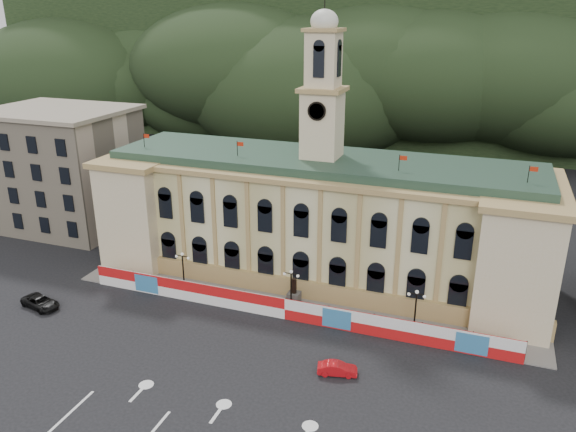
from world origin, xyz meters
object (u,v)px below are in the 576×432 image
(statue, at_px, (294,297))
(black_suv, at_px, (40,302))
(red_sedan, at_px, (337,369))
(lamp_center, at_px, (291,287))

(statue, height_order, black_suv, statue)
(statue, distance_m, red_sedan, 13.65)
(black_suv, bearing_deg, statue, -56.42)
(lamp_center, distance_m, black_suv, 29.30)
(lamp_center, xyz_separation_m, black_suv, (-27.64, -9.41, -2.38))
(statue, bearing_deg, lamp_center, -90.00)
(statue, relative_size, black_suv, 0.69)
(lamp_center, relative_size, red_sedan, 1.29)
(lamp_center, distance_m, red_sedan, 13.09)
(lamp_center, bearing_deg, black_suv, -161.20)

